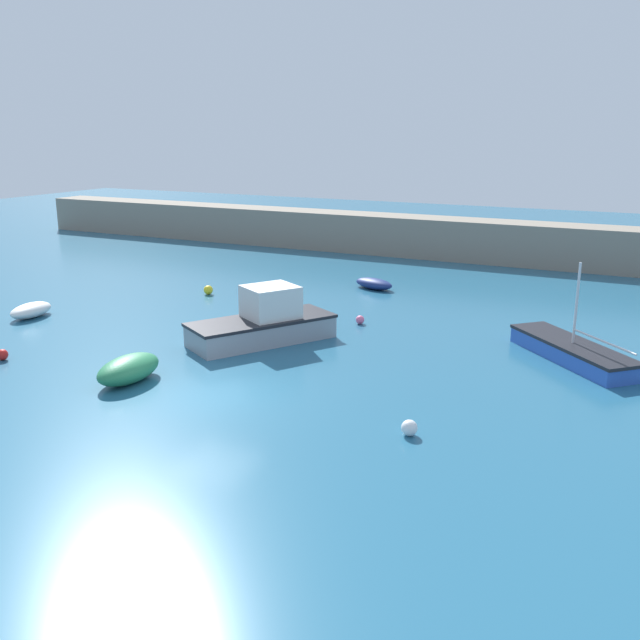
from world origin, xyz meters
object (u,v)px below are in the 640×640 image
at_px(mooring_buoy_yellow, 208,290).
at_px(sailboat_short_mast, 572,351).
at_px(mooring_buoy_red, 2,355).
at_px(dinghy_near_pier, 31,310).
at_px(mooring_buoy_white, 409,428).
at_px(mooring_buoy_pink, 360,320).
at_px(motorboat_grey_hull, 264,322).
at_px(rowboat_white_midwater, 129,369).
at_px(fishing_dinghy_green, 374,284).

bearing_deg(mooring_buoy_yellow, sailboat_short_mast, -9.05).
bearing_deg(mooring_buoy_red, mooring_buoy_yellow, 87.27).
bearing_deg(sailboat_short_mast, mooring_buoy_red, 71.58).
height_order(dinghy_near_pier, mooring_buoy_white, dinghy_near_pier).
relative_size(mooring_buoy_pink, mooring_buoy_red, 0.91).
height_order(dinghy_near_pier, mooring_buoy_yellow, dinghy_near_pier).
distance_m(dinghy_near_pier, mooring_buoy_red, 6.30).
relative_size(mooring_buoy_red, mooring_buoy_white, 0.90).
relative_size(mooring_buoy_pink, mooring_buoy_white, 0.82).
height_order(dinghy_near_pier, motorboat_grey_hull, motorboat_grey_hull).
relative_size(sailboat_short_mast, mooring_buoy_white, 11.32).
height_order(dinghy_near_pier, rowboat_white_midwater, rowboat_white_midwater).
xyz_separation_m(sailboat_short_mast, rowboat_white_midwater, (-13.03, -9.00, 0.09)).
height_order(motorboat_grey_hull, mooring_buoy_pink, motorboat_grey_hull).
distance_m(fishing_dinghy_green, mooring_buoy_white, 18.62).
height_order(sailboat_short_mast, mooring_buoy_red, sailboat_short_mast).
height_order(dinghy_near_pier, fishing_dinghy_green, dinghy_near_pier).
distance_m(sailboat_short_mast, mooring_buoy_red, 20.93).
height_order(sailboat_short_mast, mooring_buoy_white, sailboat_short_mast).
height_order(sailboat_short_mast, mooring_buoy_yellow, sailboat_short_mast).
distance_m(motorboat_grey_hull, mooring_buoy_yellow, 8.98).
xyz_separation_m(motorboat_grey_hull, fishing_dinghy_green, (0.28, 10.83, -0.50)).
height_order(rowboat_white_midwater, fishing_dinghy_green, rowboat_white_midwater).
relative_size(dinghy_near_pier, fishing_dinghy_green, 0.92).
height_order(rowboat_white_midwater, mooring_buoy_pink, rowboat_white_midwater).
height_order(dinghy_near_pier, mooring_buoy_red, dinghy_near_pier).
height_order(motorboat_grey_hull, fishing_dinghy_green, motorboat_grey_hull).
relative_size(mooring_buoy_yellow, mooring_buoy_white, 1.03).
xyz_separation_m(dinghy_near_pier, mooring_buoy_red, (3.95, -4.90, -0.11)).
relative_size(motorboat_grey_hull, mooring_buoy_pink, 16.43).
bearing_deg(mooring_buoy_white, motorboat_grey_hull, 143.95).
distance_m(dinghy_near_pier, fishing_dinghy_green, 16.93).
xyz_separation_m(sailboat_short_mast, mooring_buoy_yellow, (-18.17, 2.89, -0.12)).
xyz_separation_m(fishing_dinghy_green, mooring_buoy_yellow, (-7.09, -5.02, -0.04)).
distance_m(mooring_buoy_pink, mooring_buoy_red, 14.33).
bearing_deg(fishing_dinghy_green, motorboat_grey_hull, -73.69).
distance_m(mooring_buoy_yellow, mooring_buoy_red, 12.21).
bearing_deg(dinghy_near_pier, mooring_buoy_yellow, -37.42).
bearing_deg(sailboat_short_mast, motorboat_grey_hull, 59.65).
bearing_deg(fishing_dinghy_green, mooring_buoy_white, -46.90).
bearing_deg(rowboat_white_midwater, mooring_buoy_white, 89.45).
bearing_deg(fishing_dinghy_green, mooring_buoy_yellow, -126.96).
bearing_deg(mooring_buoy_red, mooring_buoy_white, 1.37).
bearing_deg(motorboat_grey_hull, mooring_buoy_pink, -179.60).
xyz_separation_m(sailboat_short_mast, mooring_buoy_red, (-18.75, -9.30, -0.15)).
xyz_separation_m(mooring_buoy_pink, mooring_buoy_yellow, (-9.21, 1.73, 0.05)).
bearing_deg(dinghy_near_pier, rowboat_white_midwater, -120.98).
bearing_deg(mooring_buoy_red, dinghy_near_pier, 128.89).
height_order(fishing_dinghy_green, mooring_buoy_yellow, fishing_dinghy_green).
relative_size(motorboat_grey_hull, mooring_buoy_white, 13.43).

